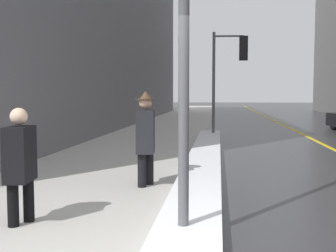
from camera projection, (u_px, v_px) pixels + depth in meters
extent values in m
cube|color=#B2AFA8|center=(162.00, 130.00, 19.23)|extent=(4.00, 80.00, 0.01)
cube|color=gold|center=(297.00, 132.00, 18.51)|extent=(0.16, 80.00, 0.00)
cube|color=white|center=(204.00, 160.00, 9.99)|extent=(0.77, 14.12, 0.20)
cylinder|color=#515156|center=(184.00, 16.00, 4.52)|extent=(0.12, 0.12, 5.00)
cylinder|color=#515156|center=(214.00, 85.00, 15.81)|extent=(0.11, 0.11, 3.97)
cylinder|color=#515156|center=(229.00, 36.00, 15.65)|extent=(1.10, 0.15, 0.07)
cube|color=black|center=(244.00, 48.00, 15.66)|extent=(0.31, 0.22, 0.90)
sphere|color=red|center=(243.00, 41.00, 15.75)|extent=(0.19, 0.19, 0.19)
sphere|color=orange|center=(243.00, 49.00, 15.78)|extent=(0.19, 0.19, 0.19)
sphere|color=green|center=(243.00, 56.00, 15.80)|extent=(0.19, 0.19, 0.19)
cylinder|color=black|center=(28.00, 192.00, 5.44)|extent=(0.14, 0.14, 0.80)
cylinder|color=black|center=(13.00, 196.00, 5.22)|extent=(0.14, 0.14, 0.80)
cube|color=black|center=(20.00, 154.00, 5.29)|extent=(0.33, 0.51, 0.70)
sphere|color=beige|center=(19.00, 116.00, 5.26)|extent=(0.22, 0.22, 0.22)
cube|color=black|center=(29.00, 161.00, 5.64)|extent=(0.12, 0.23, 0.28)
cylinder|color=black|center=(149.00, 161.00, 7.68)|extent=(0.15, 0.15, 0.87)
cylinder|color=black|center=(142.00, 163.00, 7.44)|extent=(0.15, 0.15, 0.87)
cube|color=black|center=(146.00, 132.00, 7.52)|extent=(0.36, 0.56, 0.76)
sphere|color=tan|center=(145.00, 103.00, 7.48)|extent=(0.24, 0.24, 0.24)
cylinder|color=#4C3823|center=(145.00, 99.00, 7.47)|extent=(0.37, 0.37, 0.01)
cone|color=#4C3823|center=(145.00, 95.00, 7.47)|extent=(0.22, 0.22, 0.14)
cylinder|color=black|center=(335.00, 123.00, 19.48)|extent=(0.27, 0.70, 0.69)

